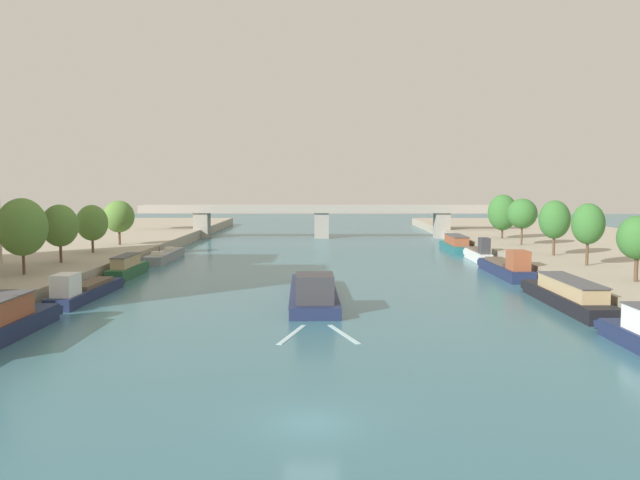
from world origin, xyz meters
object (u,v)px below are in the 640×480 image
Objects in this scene: tree_left_past_mid at (119,217)px; tree_right_second at (637,238)px; moored_boat_right_far at (479,254)px; tree_right_past_mid at (588,224)px; tree_right_third at (555,220)px; moored_boat_left_far at (127,268)px; tree_left_by_lamp at (22,227)px; tree_right_far at (522,214)px; moored_boat_right_gap_after at (568,295)px; moored_boat_left_lone at (84,290)px; tree_left_second at (60,226)px; moored_boat_right_lone at (456,244)px; bridge_far at (322,216)px; tree_right_by_lamp at (503,212)px; barge_midriver at (313,291)px; moored_boat_left_end at (165,256)px; tree_left_midway at (92,223)px; moored_boat_right_downstream at (506,267)px.

tree_right_second is at bearing -30.95° from tree_left_past_mid.
moored_boat_right_far is 30.95m from tree_right_second.
tree_right_third is (-0.06, 9.98, -0.09)m from tree_right_past_mid.
moored_boat_left_far is 1.01× the size of moored_boat_right_far.
tree_right_third is (57.97, 17.27, -0.21)m from tree_left_by_lamp.
tree_right_far reaches higher than tree_left_past_mid.
moored_boat_left_far is 1.77× the size of tree_right_second.
moored_boat_left_far is 46.59m from moored_boat_right_gap_after.
moored_boat_left_lone is 1.88× the size of tree_left_by_lamp.
tree_left_by_lamp is 1.14× the size of tree_left_second.
tree_right_third is (7.65, -21.99, 5.11)m from moored_boat_right_lone.
tree_right_second is at bearing -66.85° from bridge_far.
tree_left_by_lamp is (-7.51, 4.28, 5.50)m from moored_boat_left_lone.
tree_right_by_lamp is (58.44, 42.10, -0.41)m from tree_left_by_lamp.
barge_midriver is at bearing -51.00° from tree_left_past_mid.
tree_left_past_mid is 43.88m from bridge_far.
moored_boat_right_far is at bearing 103.43° from tree_right_second.
tree_right_far reaches higher than bridge_far.
moored_boat_left_far is 0.74× the size of moored_boat_left_end.
tree_right_by_lamp is at bearing 80.79° from moored_boat_right_gap_after.
moored_boat_right_gap_after is 1.20× the size of moored_boat_right_lone.
barge_midriver is at bearing -125.91° from moored_boat_right_far.
moored_boat_right_lone is (42.95, 13.38, 0.42)m from moored_boat_left_end.
moored_boat_left_far is 46.26m from moored_boat_right_far.
tree_right_second is at bearing -90.57° from tree_right_third.
tree_left_second is 67.15m from tree_right_by_lamp.
tree_right_by_lamp is (58.94, 22.04, 0.39)m from tree_left_midway.
tree_left_by_lamp is 1.04× the size of tree_right_by_lamp.
moored_boat_right_gap_after is at bearing -117.28° from tree_right_past_mid.
bridge_far is at bearing 131.79° from moored_boat_right_lone.
moored_boat_right_lone is 1.83× the size of tree_left_by_lamp.
tree_left_midway reaches higher than barge_midriver.
moored_boat_left_lone is 52.11m from tree_right_past_mid.
moored_boat_left_end is 2.18× the size of tree_left_second.
moored_boat_left_far is 60.82m from tree_right_by_lamp.
moored_boat_left_end is at bearing -162.38° from tree_right_by_lamp.
tree_right_second is at bearing -4.22° from tree_left_by_lamp.
tree_left_second is at bearing -118.56° from bridge_far.
moored_boat_left_end is 45.51m from moored_boat_right_downstream.
moored_boat_left_far is at bearing -147.80° from tree_right_by_lamp.
barge_midriver is at bearing -2.25° from moored_boat_left_lone.
barge_midriver is 26.05m from moored_boat_left_far.
tree_right_far is at bearing 10.23° from tree_left_midway.
tree_left_midway is (-7.87, -5.81, 4.94)m from moored_boat_left_end.
moored_boat_left_far is 55.30m from tree_right_far.
tree_right_third reaches higher than bridge_far.
moored_boat_left_far is 16.09m from moored_boat_left_end.
moored_boat_right_gap_after is at bearing -107.00° from tree_right_third.
tree_left_second is at bearing -149.59° from moored_boat_right_lone.
tree_right_far reaches higher than moored_boat_right_downstream.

